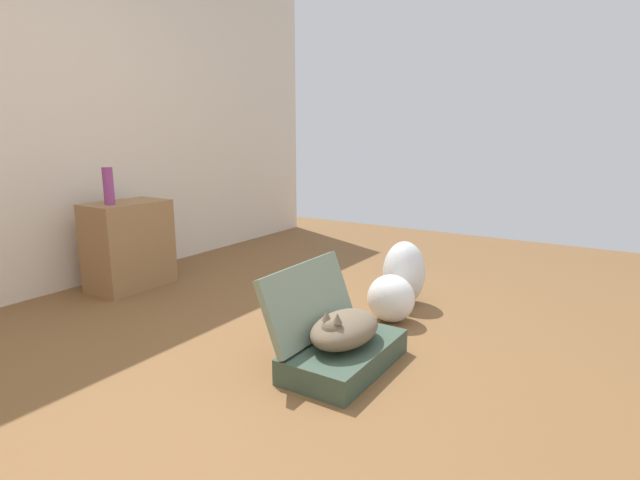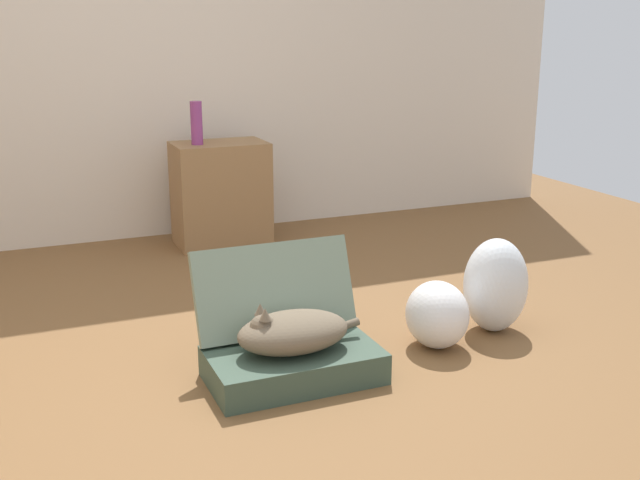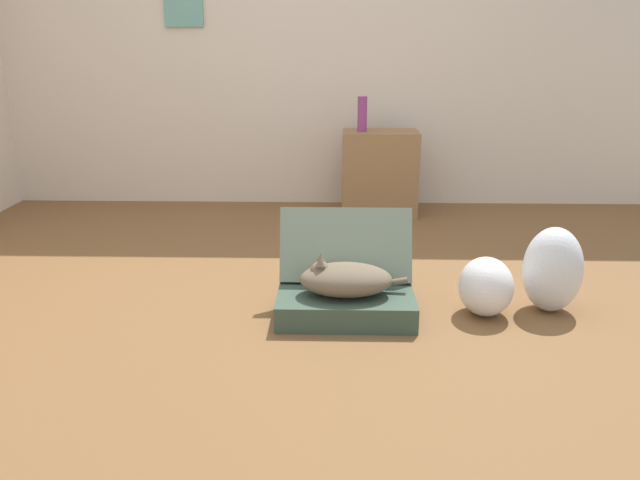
# 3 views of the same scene
# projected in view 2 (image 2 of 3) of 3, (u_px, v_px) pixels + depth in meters

# --- Properties ---
(ground_plane) EXTENTS (7.68, 7.68, 0.00)m
(ground_plane) POSITION_uv_depth(u_px,v_px,m) (213.00, 378.00, 3.03)
(ground_plane) COLOR brown
(ground_plane) RESTS_ON ground
(wall_back) EXTENTS (6.40, 0.15, 2.60)m
(wall_back) POSITION_uv_depth(u_px,v_px,m) (106.00, 29.00, 4.68)
(wall_back) COLOR beige
(wall_back) RESTS_ON ground
(suitcase_base) EXTENTS (0.66, 0.38, 0.12)m
(suitcase_base) POSITION_uv_depth(u_px,v_px,m) (294.00, 365.00, 3.00)
(suitcase_base) COLOR #384C3D
(suitcase_base) RESTS_ON ground
(suitcase_lid) EXTENTS (0.66, 0.17, 0.36)m
(suitcase_lid) POSITION_uv_depth(u_px,v_px,m) (275.00, 289.00, 3.12)
(suitcase_lid) COLOR gray
(suitcase_lid) RESTS_ON suitcase_base
(cat) EXTENTS (0.52, 0.28, 0.20)m
(cat) POSITION_uv_depth(u_px,v_px,m) (292.00, 332.00, 2.96)
(cat) COLOR brown
(cat) RESTS_ON suitcase_base
(plastic_bag_white) EXTENTS (0.26, 0.29, 0.29)m
(plastic_bag_white) POSITION_uv_depth(u_px,v_px,m) (437.00, 315.00, 3.29)
(plastic_bag_white) COLOR white
(plastic_bag_white) RESTS_ON ground
(plastic_bag_clear) EXTENTS (0.29, 0.28, 0.43)m
(plastic_bag_clear) POSITION_uv_depth(u_px,v_px,m) (495.00, 285.00, 3.45)
(plastic_bag_clear) COLOR silver
(plastic_bag_clear) RESTS_ON ground
(side_table) EXTENTS (0.56, 0.36, 0.64)m
(side_table) POSITION_uv_depth(u_px,v_px,m) (221.00, 194.00, 4.79)
(side_table) COLOR olive
(side_table) RESTS_ON ground
(vase_tall) EXTENTS (0.07, 0.07, 0.26)m
(vase_tall) POSITION_uv_depth(u_px,v_px,m) (197.00, 123.00, 4.60)
(vase_tall) COLOR #8C387A
(vase_tall) RESTS_ON side_table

